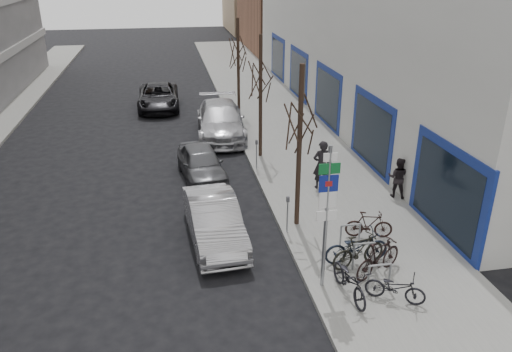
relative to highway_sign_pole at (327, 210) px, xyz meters
name	(u,v)px	position (x,y,z in m)	size (l,w,h in m)	color
ground	(235,299)	(-2.40, 0.01, -2.46)	(120.00, 120.00, 0.00)	black
sidewalk_east	(301,154)	(2.10, 10.01, -2.38)	(5.00, 70.00, 0.15)	slate
commercial_building	(488,23)	(14.60, 16.01, 2.54)	(20.00, 32.00, 10.00)	#B7B7B2
brick_building_far	(306,7)	(10.60, 40.01, 1.54)	(12.00, 14.00, 8.00)	brown
highway_sign_pole	(327,210)	(0.00, 0.00, 0.00)	(0.55, 0.10, 4.20)	gray
bike_rack	(364,252)	(1.40, 0.61, -1.80)	(0.66, 2.26, 0.83)	gray
tree_near	(301,110)	(0.20, 3.51, 1.65)	(1.80, 1.80, 5.50)	black
tree_mid	(261,68)	(0.20, 10.01, 1.65)	(1.80, 1.80, 5.50)	black
tree_far	(238,45)	(0.20, 16.51, 1.65)	(1.80, 1.80, 5.50)	black
meter_front	(288,211)	(-0.25, 3.01, -1.54)	(0.10, 0.08, 1.27)	gray
meter_mid	(257,152)	(-0.25, 8.51, -1.54)	(0.10, 0.08, 1.27)	gray
meter_back	(237,115)	(-0.25, 14.01, -1.54)	(0.10, 0.08, 1.27)	gray
bike_near_left	(350,278)	(0.55, -0.56, -1.75)	(0.56, 1.84, 1.12)	black
bike_near_right	(379,257)	(1.68, 0.23, -1.75)	(0.54, 1.83, 1.11)	black
bike_mid_curb	(357,244)	(1.31, 0.94, -1.72)	(0.58, 1.93, 1.18)	black
bike_mid_inner	(359,250)	(1.29, 0.71, -1.78)	(0.52, 1.74, 1.06)	black
bike_far_curb	(396,285)	(1.64, -0.97, -1.84)	(0.47, 1.55, 0.95)	black
bike_far_inner	(369,224)	(2.22, 2.22, -1.85)	(0.45, 1.51, 0.92)	black
parked_car_front	(214,220)	(-2.60, 3.16, -1.74)	(1.52, 4.36, 1.44)	#ADACB2
parked_car_mid	(201,163)	(-2.60, 8.20, -1.77)	(1.61, 4.01, 1.37)	#4C4D51
parked_car_back	(221,120)	(-1.19, 13.51, -1.62)	(2.34, 5.76, 1.67)	#AEAEB3
lane_car	(159,97)	(-4.29, 19.43, -1.74)	(2.38, 5.16, 1.43)	black
pedestrian_near	(322,165)	(1.85, 6.15, -1.35)	(0.70, 0.46, 1.92)	black
pedestrian_far	(398,177)	(4.40, 4.88, -1.53)	(0.57, 0.39, 1.55)	black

